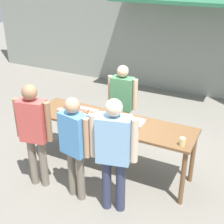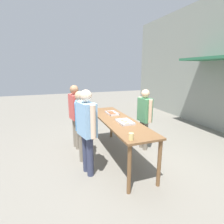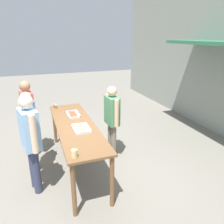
{
  "view_description": "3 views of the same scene",
  "coord_description": "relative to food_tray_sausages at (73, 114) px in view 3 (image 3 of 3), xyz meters",
  "views": [
    {
      "loc": [
        1.95,
        -3.91,
        3.22
      ],
      "look_at": [
        0.0,
        0.0,
        1.09
      ],
      "focal_mm": 50.0,
      "sensor_mm": 36.0,
      "label": 1
    },
    {
      "loc": [
        3.6,
        -1.45,
        2.08
      ],
      "look_at": [
        -0.54,
        0.06,
        0.99
      ],
      "focal_mm": 28.0,
      "sensor_mm": 36.0,
      "label": 2
    },
    {
      "loc": [
        3.89,
        -0.66,
        2.56
      ],
      "look_at": [
        -0.2,
        0.83,
        1.03
      ],
      "focal_mm": 35.0,
      "sensor_mm": 36.0,
      "label": 3
    }
  ],
  "objects": [
    {
      "name": "food_tray_sausages",
      "position": [
        0.0,
        0.0,
        0.0
      ],
      "size": [
        0.44,
        0.25,
        0.04
      ],
      "color": "silver",
      "rests_on": "serving_table"
    },
    {
      "name": "beer_cup",
      "position": [
        1.72,
        -0.29,
        0.04
      ],
      "size": [
        0.08,
        0.08,
        0.12
      ],
      "color": "#DBC67A",
      "rests_on": "serving_table"
    },
    {
      "name": "person_customer_holding_hotdog",
      "position": [
        -0.32,
        -0.9,
        0.05
      ],
      "size": [
        0.57,
        0.29,
        1.69
      ],
      "rotation": [
        0.0,
        0.0,
        3.33
      ],
      "color": "#756B5B",
      "rests_on": "ground"
    },
    {
      "name": "ground_plane",
      "position": [
        0.54,
        -0.06,
        -0.96
      ],
      "size": [
        24.0,
        24.0,
        0.0
      ],
      "primitive_type": "plane",
      "color": "slate"
    },
    {
      "name": "person_customer_waiting_in_line",
      "position": [
        0.36,
        -0.88,
        0.01
      ],
      "size": [
        0.55,
        0.28,
        1.62
      ],
      "rotation": [
        0.0,
        0.0,
        2.94
      ],
      "color": "#756B5B",
      "rests_on": "ground"
    },
    {
      "name": "condiment_jar_ketchup",
      "position": [
        -0.58,
        -0.29,
        0.03
      ],
      "size": [
        0.06,
        0.06,
        0.08
      ],
      "color": "#567A38",
      "rests_on": "serving_table"
    },
    {
      "name": "serving_table",
      "position": [
        0.54,
        -0.06,
        -0.12
      ],
      "size": [
        2.66,
        0.72,
        0.94
      ],
      "color": "brown",
      "rests_on": "ground"
    },
    {
      "name": "food_tray_buns",
      "position": [
        0.82,
        -0.0,
        0.0
      ],
      "size": [
        0.45,
        0.29,
        0.06
      ],
      "color": "silver",
      "rests_on": "serving_table"
    },
    {
      "name": "person_server_behind_table",
      "position": [
        0.34,
        0.77,
        -0.01
      ],
      "size": [
        0.57,
        0.23,
        1.59
      ],
      "rotation": [
        0.0,
        0.0,
        0.05
      ],
      "color": "#756B5B",
      "rests_on": "ground"
    },
    {
      "name": "condiment_jar_mustard",
      "position": [
        -0.67,
        -0.31,
        0.03
      ],
      "size": [
        0.06,
        0.06,
        0.08
      ],
      "color": "#B22319",
      "rests_on": "serving_table"
    },
    {
      "name": "person_customer_with_cup",
      "position": [
        0.97,
        -0.87,
        0.06
      ],
      "size": [
        0.63,
        0.34,
        1.71
      ],
      "rotation": [
        0.0,
        0.0,
        3.37
      ],
      "color": "#333851",
      "rests_on": "ground"
    }
  ]
}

